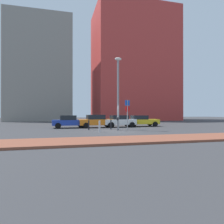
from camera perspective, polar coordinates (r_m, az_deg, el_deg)
name	(u,v)px	position (r m, az deg, el deg)	size (l,w,h in m)	color
ground_plane	(116,131)	(19.26, 1.13, -5.45)	(120.00, 120.00, 0.00)	#38383A
sidewalk_brick	(143,139)	(13.21, 8.71, -7.55)	(40.00, 3.31, 0.14)	brown
parked_car_blue	(69,121)	(24.11, -11.85, -2.61)	(4.03, 2.10, 1.46)	#1E389E
parked_car_orange	(97,121)	(24.27, -4.19, -2.53)	(4.46, 2.02, 1.51)	orange
parked_car_white	(119,121)	(24.97, 2.03, -2.49)	(4.01, 1.98, 1.46)	white
parked_car_yellow	(141,121)	(26.51, 8.20, -2.41)	(4.24, 2.20, 1.42)	gold
parking_sign_post	(127,111)	(21.23, 4.32, 0.30)	(0.59, 0.19, 3.09)	gray
parking_meter	(118,122)	(19.66, 1.60, -2.85)	(0.18, 0.14, 1.31)	#4C4C51
street_lamp	(118,88)	(20.66, 1.71, 6.83)	(0.70, 0.36, 7.33)	gray
traffic_bollard_near	(111,124)	(21.65, -0.30, -3.46)	(0.13, 0.13, 1.07)	black
traffic_bollard_mid	(89,125)	(20.94, -6.51, -3.66)	(0.13, 0.13, 1.00)	black
traffic_bollard_far	(100,126)	(18.51, -3.51, -4.02)	(0.16, 0.16, 1.06)	#B7B7BC
building_colorful_midrise	(133,66)	(51.57, 5.94, 12.60)	(18.90, 13.54, 26.39)	#BF3833
building_under_construction	(41,71)	(49.79, -19.20, 10.68)	(13.30, 12.74, 22.32)	gray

